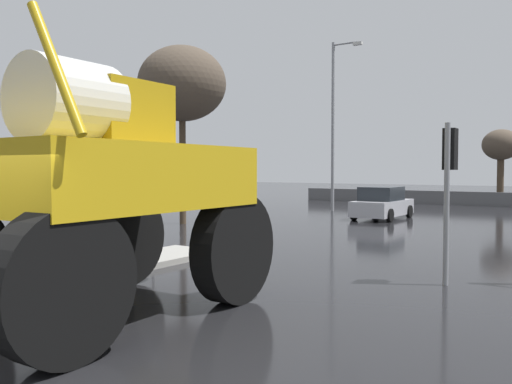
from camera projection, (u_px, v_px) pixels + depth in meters
ground_plane at (421, 230)px, 20.41m from camera, size 120.00×120.00×0.00m
median_island at (48, 279)px, 10.94m from camera, size 1.65×9.48×0.15m
oversize_sprayer at (100, 188)px, 8.42m from camera, size 3.84×5.51×4.31m
sedan_ahead at (382, 204)px, 24.96m from camera, size 1.89×4.10×1.52m
traffic_signal_near_left at (157, 145)px, 15.23m from camera, size 0.24×0.54×4.14m
traffic_signal_near_right at (449, 167)px, 10.71m from camera, size 0.24×0.54×3.26m
streetlight_far_left at (335, 119)px, 29.44m from camera, size 1.79×0.24×9.36m
bare_tree_left at (182, 84)px, 22.44m from camera, size 3.73×3.73×7.55m
bare_tree_far_center at (501, 146)px, 35.47m from camera, size 2.42×2.42×5.02m
roadside_barrier at (495, 199)px, 33.25m from camera, size 26.44×0.24×0.90m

